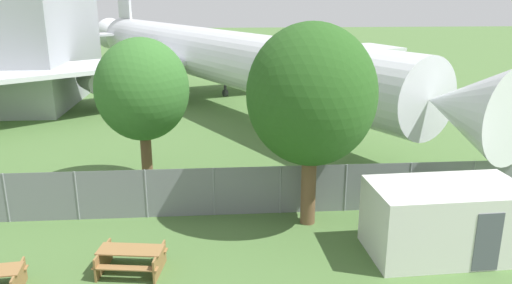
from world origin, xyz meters
TOP-DOWN VIEW (x-y plane):
  - perimeter_fence at (-0.00, 9.77)m, footprint 56.07×0.07m
  - airplane at (-0.43, 30.50)m, footprint 37.45×44.43m
  - portable_cabin at (7.46, 6.28)m, footprint 4.95×2.79m
  - picnic_bench_near_cabin at (-2.52, 5.89)m, footprint 2.14×1.67m
  - tree_left_of_cabin at (3.45, 8.85)m, footprint 4.53×4.53m
  - tree_behind_benches at (-2.94, 13.14)m, footprint 3.95×3.95m

SIDE VIEW (x-z plane):
  - picnic_bench_near_cabin at x=-2.52m, z-range 0.10..0.86m
  - perimeter_fence at x=0.00m, z-range 0.00..1.92m
  - portable_cabin at x=7.46m, z-range 0.00..2.34m
  - airplane at x=-0.43m, z-range -1.99..9.47m
  - tree_behind_benches at x=-2.94m, z-range 1.04..7.53m
  - tree_left_of_cabin at x=3.45m, z-range 1.14..8.47m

